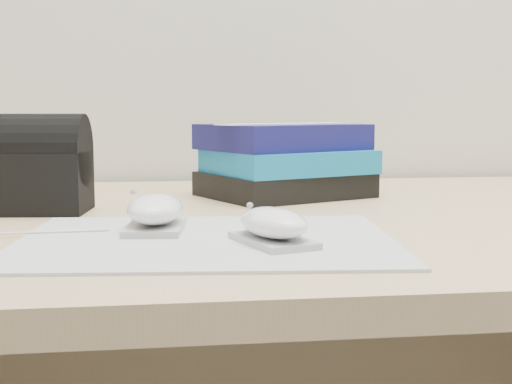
{
  "coord_description": "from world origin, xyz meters",
  "views": [
    {
      "loc": [
        -0.21,
        0.72,
        0.86
      ],
      "look_at": [
        -0.11,
        1.46,
        0.77
      ],
      "focal_mm": 50.0,
      "sensor_mm": 36.0,
      "label": 1
    }
  ],
  "objects": [
    {
      "name": "desk",
      "position": [
        0.0,
        1.64,
        0.5
      ],
      "size": [
        1.6,
        0.8,
        0.73
      ],
      "color": "tan",
      "rests_on": "ground"
    },
    {
      "name": "mousepad",
      "position": [
        -0.16,
        1.4,
        0.73
      ],
      "size": [
        0.39,
        0.31,
        0.0
      ],
      "primitive_type": "cube",
      "rotation": [
        0.0,
        0.0,
        -0.09
      ],
      "color": "#9C9DA4",
      "rests_on": "desk"
    },
    {
      "name": "mouse_rear",
      "position": [
        -0.21,
        1.45,
        0.75
      ],
      "size": [
        0.07,
        0.11,
        0.04
      ],
      "color": "#ABABAE",
      "rests_on": "mousepad"
    },
    {
      "name": "mouse_front",
      "position": [
        -0.1,
        1.36,
        0.75
      ],
      "size": [
        0.08,
        0.11,
        0.04
      ],
      "color": "#AFAFB1",
      "rests_on": "mousepad"
    },
    {
      "name": "usb_cable",
      "position": [
        -0.36,
        1.45,
        0.73
      ],
      "size": [
        0.19,
        0.02,
        0.0
      ],
      "primitive_type": "cylinder",
      "rotation": [
        0.0,
        1.57,
        0.07
      ],
      "color": "white",
      "rests_on": "mousepad"
    },
    {
      "name": "book_stack",
      "position": [
        -0.03,
        1.74,
        0.78
      ],
      "size": [
        0.27,
        0.25,
        0.11
      ],
      "color": "black",
      "rests_on": "desk"
    },
    {
      "name": "pouch",
      "position": [
        -0.36,
        1.62,
        0.79
      ],
      "size": [
        0.14,
        0.11,
        0.12
      ],
      "color": "black",
      "rests_on": "desk"
    }
  ]
}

